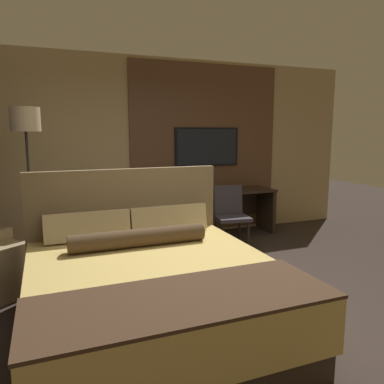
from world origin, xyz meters
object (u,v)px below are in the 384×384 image
vase_tall (172,185)px  bed (152,290)px  desk (212,205)px  tv (207,147)px  floor_lamp (26,133)px  vase_short (193,187)px  desk_chair (230,211)px

vase_tall → bed: bearing=-112.3°
desk → tv: tv is taller
floor_lamp → vase_short: 2.50m
desk → desk_chair: (-0.01, -0.63, 0.03)m
bed → vase_short: (1.34, 2.42, 0.48)m
desk → vase_tall: 0.79m
tv → desk: bearing=-90.0°
desk → vase_short: size_ratio=11.16×
bed → vase_short: bed is taller
floor_lamp → vase_short: (2.31, 0.50, -0.82)m
desk_chair → vase_short: size_ratio=4.97×
desk_chair → vase_short: bearing=128.5°
tv → desk_chair: (-0.01, -0.87, -0.89)m
desk → tv: 0.95m
desk_chair → floor_lamp: bearing=-173.8°
desk_chair → bed: bearing=-124.4°
vase_short → vase_tall: bearing=177.3°
desk_chair → floor_lamp: (-2.65, 0.09, 1.11)m
bed → tv: bearing=57.9°
desk → vase_tall: (-0.70, -0.03, 0.36)m
floor_lamp → vase_tall: floor_lamp is taller
desk → floor_lamp: floor_lamp is taller
desk → floor_lamp: size_ratio=1.04×
vase_short → floor_lamp: bearing=-167.9°
vase_short → tv: bearing=38.3°
bed → tv: tv is taller
bed → desk_chair: (1.69, 1.84, 0.19)m
bed → vase_tall: bed is taller
desk_chair → desk: bearing=97.0°
bed → tv: (1.70, 2.70, 1.08)m
desk → desk_chair: 0.64m
vase_tall → tv: bearing=20.7°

